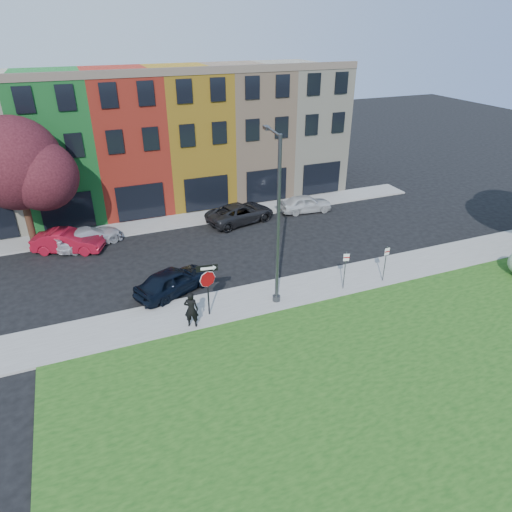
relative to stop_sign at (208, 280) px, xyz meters
name	(u,v)px	position (x,y,z in m)	size (l,w,h in m)	color
ground	(302,326)	(3.94, -2.52, -2.14)	(120.00, 120.00, 0.00)	black
sidewalk_near	(309,288)	(5.94, 0.48, -2.08)	(40.00, 3.00, 0.12)	gray
sidewalk_far	(173,222)	(0.94, 12.48, -2.08)	(40.00, 2.40, 0.12)	gray
rowhouse_block	(157,136)	(1.44, 18.66, 2.85)	(30.00, 10.12, 10.00)	beige
stop_sign	(208,280)	(0.00, 0.00, 0.00)	(1.04, 0.21, 2.82)	black
man	(191,309)	(-1.05, -0.62, -1.07)	(0.81, 0.70, 1.89)	black
sedan_near	(173,281)	(-1.15, 2.88, -1.39)	(4.73, 3.45, 1.50)	black
parked_car_red	(68,241)	(-6.30, 10.38, -1.41)	(4.64, 3.11, 1.45)	maroon
parked_car_silver	(88,237)	(-5.04, 10.76, -1.50)	(4.76, 3.17, 1.28)	#BCBCC1
parked_car_dark	(240,213)	(5.63, 10.75, -1.42)	(5.54, 3.49, 1.43)	black
parked_car_white	(306,204)	(11.05, 10.77, -1.46)	(4.11, 2.00, 1.35)	silver
street_lamp	(277,223)	(3.67, 0.08, 2.39)	(0.59, 2.57, 8.74)	#414346
parking_sign_a	(345,266)	(7.58, -0.39, -0.61)	(0.31, 0.13, 2.27)	#414346
parking_sign_b	(386,260)	(10.14, -0.48, -0.66)	(0.32, 0.09, 2.17)	#414346
tree_purple	(18,165)	(-8.25, 11.73, 3.40)	(6.72, 5.88, 8.37)	black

